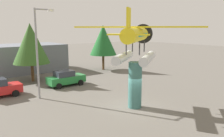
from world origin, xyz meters
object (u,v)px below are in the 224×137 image
display_pedestal (135,85)px  tree_east (31,44)px  tree_center_back (103,40)px  car_mid_green (66,78)px  storefront_building (7,59)px  floatplane_monument (136,41)px  streetlight_primary (39,47)px

display_pedestal → tree_east: size_ratio=0.54×
display_pedestal → tree_center_back: (8.24, 15.47, 2.74)m
car_mid_green → storefront_building: 12.44m
display_pedestal → car_mid_green: size_ratio=0.90×
display_pedestal → tree_east: bearing=102.6°
car_mid_green → storefront_building: storefront_building is taller
floatplane_monument → tree_center_back: 17.43m
car_mid_green → tree_east: tree_east is taller
storefront_building → tree_east: size_ratio=2.27×
streetlight_primary → tree_center_back: (13.27, 8.16, -0.11)m
streetlight_primary → car_mid_green: bearing=34.6°
tree_center_back → streetlight_primary: bearing=-148.4°
tree_east → tree_center_back: 11.52m
floatplane_monument → tree_east: (-3.35, 14.48, -0.83)m
storefront_building → tree_east: 7.95m
streetlight_primary → tree_center_back: 15.58m
floatplane_monument → tree_center_back: (8.13, 15.40, -0.82)m
car_mid_green → tree_center_back: tree_center_back is taller
streetlight_primary → storefront_building: size_ratio=0.51×
storefront_building → streetlight_primary: bearing=-93.0°
storefront_building → tree_east: (1.02, -7.44, 2.61)m
display_pedestal → tree_center_back: tree_center_back is taller
floatplane_monument → tree_east: 14.89m
tree_east → tree_center_back: bearing=4.6°
streetlight_primary → storefront_building: streetlight_primary is taller
car_mid_green → streetlight_primary: 6.15m
storefront_building → car_mid_green: bearing=-75.2°
tree_east → storefront_building: bearing=97.8°
car_mid_green → streetlight_primary: streetlight_primary is taller
display_pedestal → storefront_building: bearing=101.0°
floatplane_monument → display_pedestal: bearing=-180.0°
streetlight_primary → storefront_building: (0.77, 14.69, -2.73)m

